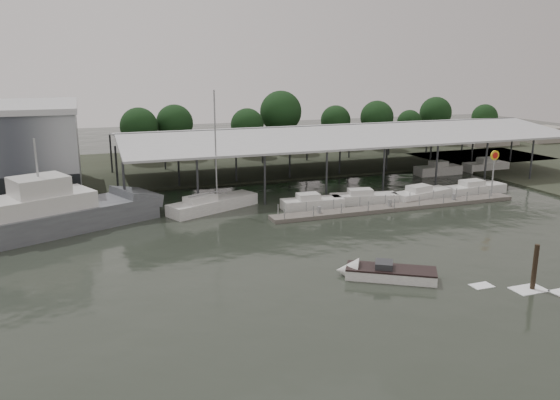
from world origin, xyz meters
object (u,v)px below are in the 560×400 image
object	(u,v)px
grey_trawler	(56,214)
white_sailboat	(212,204)
speedboat_underway	(382,273)
shell_fuel_sign	(494,165)

from	to	relation	value
grey_trawler	white_sailboat	xyz separation A→B (m)	(14.83, 2.22, -0.94)
white_sailboat	speedboat_underway	distance (m)	23.37
white_sailboat	grey_trawler	bearing A→B (deg)	164.20
white_sailboat	speedboat_underway	xyz separation A→B (m)	(7.13, -22.25, -0.25)
grey_trawler	speedboat_underway	xyz separation A→B (m)	(21.97, -20.03, -1.19)
shell_fuel_sign	grey_trawler	world-z (taller)	grey_trawler
shell_fuel_sign	grey_trawler	size ratio (longest dim) A/B	0.28
shell_fuel_sign	white_sailboat	size ratio (longest dim) A/B	0.45
grey_trawler	speedboat_underway	bearing A→B (deg)	-66.07
grey_trawler	shell_fuel_sign	bearing A→B (deg)	-28.56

